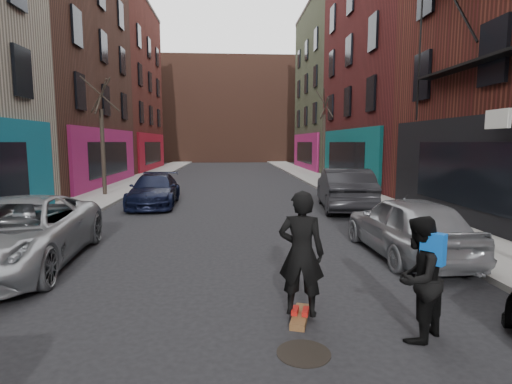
{
  "coord_description": "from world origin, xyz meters",
  "views": [
    {
      "loc": [
        0.02,
        -2.11,
        2.7
      ],
      "look_at": [
        0.59,
        6.66,
        1.6
      ],
      "focal_mm": 28.0,
      "sensor_mm": 36.0,
      "label": 1
    }
  ],
  "objects": [
    {
      "name": "sidewalk_right",
      "position": [
        6.25,
        30.0,
        0.07
      ],
      "size": [
        2.5,
        84.0,
        0.13
      ],
      "primitive_type": "cube",
      "color": "gray",
      "rests_on": "ground"
    },
    {
      "name": "manhole",
      "position": [
        0.95,
        2.67,
        0.01
      ],
      "size": [
        0.8,
        0.8,
        0.01
      ],
      "primitive_type": "cylinder",
      "rotation": [
        0.0,
        0.0,
        0.16
      ],
      "color": "black",
      "rests_on": "ground"
    },
    {
      "name": "pedestrian",
      "position": [
        2.56,
        2.96,
        0.87
      ],
      "size": [
        1.06,
        1.03,
        1.72
      ],
      "rotation": [
        0.0,
        0.0,
        3.82
      ],
      "color": "black",
      "rests_on": "ground"
    },
    {
      "name": "skateboarder",
      "position": [
        1.07,
        3.65,
        1.05
      ],
      "size": [
        0.8,
        0.64,
        1.9
      ],
      "primitive_type": "imported",
      "rotation": [
        0.0,
        0.0,
        2.84
      ],
      "color": "black",
      "rests_on": "skateboard"
    },
    {
      "name": "building_far",
      "position": [
        0.0,
        56.0,
        7.0
      ],
      "size": [
        40.0,
        10.0,
        14.0
      ],
      "primitive_type": "cube",
      "color": "#47281E",
      "rests_on": "ground"
    },
    {
      "name": "parked_left_end",
      "position": [
        -3.2,
        14.98,
        0.67
      ],
      "size": [
        2.06,
        4.69,
        1.34
      ],
      "primitive_type": "imported",
      "rotation": [
        0.0,
        0.0,
        0.04
      ],
      "color": "black",
      "rests_on": "ground"
    },
    {
      "name": "parked_right_far",
      "position": [
        4.19,
        6.89,
        0.74
      ],
      "size": [
        1.86,
        4.38,
        1.48
      ],
      "primitive_type": "imported",
      "rotation": [
        0.0,
        0.0,
        3.17
      ],
      "color": "#94979C",
      "rests_on": "ground"
    },
    {
      "name": "tree_right_far",
      "position": [
        6.2,
        24.0,
        3.53
      ],
      "size": [
        2.0,
        2.0,
        6.8
      ],
      "primitive_type": null,
      "color": "black",
      "rests_on": "sidewalk_right"
    },
    {
      "name": "parked_left_far",
      "position": [
        -4.6,
        6.63,
        0.75
      ],
      "size": [
        2.87,
        5.56,
        1.5
      ],
      "primitive_type": "imported",
      "rotation": [
        0.0,
        0.0,
        0.07
      ],
      "color": "#95999D",
      "rests_on": "ground"
    },
    {
      "name": "skateboard",
      "position": [
        1.07,
        3.65,
        0.05
      ],
      "size": [
        0.45,
        0.83,
        0.1
      ],
      "primitive_type": "cube",
      "rotation": [
        0.0,
        0.0,
        -0.3
      ],
      "color": "brown",
      "rests_on": "ground"
    },
    {
      "name": "parked_right_end",
      "position": [
        4.6,
        13.54,
        0.83
      ],
      "size": [
        2.41,
        5.25,
        1.67
      ],
      "primitive_type": "imported",
      "rotation": [
        0.0,
        0.0,
        3.01
      ],
      "color": "black",
      "rests_on": "ground"
    },
    {
      "name": "tree_left_far",
      "position": [
        -6.2,
        18.0,
        3.38
      ],
      "size": [
        2.0,
        2.0,
        6.5
      ],
      "primitive_type": null,
      "color": "black",
      "rests_on": "sidewalk_left"
    },
    {
      "name": "sidewalk_left",
      "position": [
        -6.25,
        30.0,
        0.07
      ],
      "size": [
        2.5,
        84.0,
        0.13
      ],
      "primitive_type": "cube",
      "color": "gray",
      "rests_on": "ground"
    }
  ]
}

